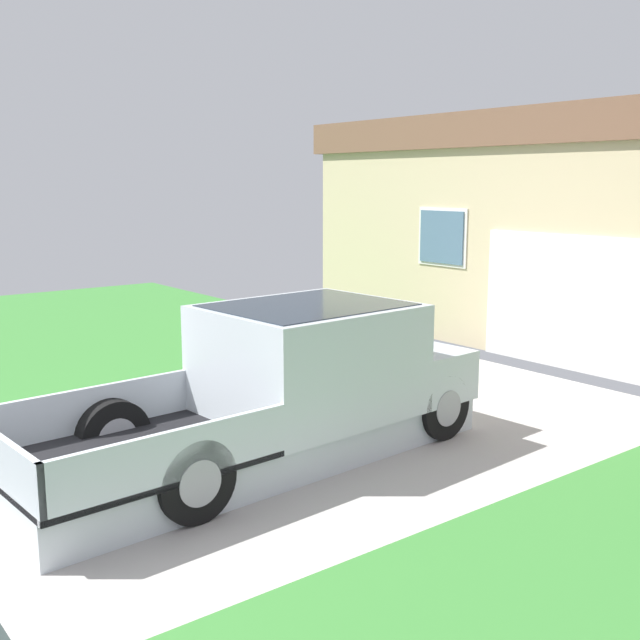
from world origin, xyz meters
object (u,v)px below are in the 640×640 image
Objects in this scene: house_with_garage at (598,228)px; wheeled_trash_bin at (347,323)px; pickup_truck at (293,387)px; handbag at (287,402)px; person_with_hat at (290,340)px.

wheeled_trash_bin is at bearing -113.83° from house_with_garage.
pickup_truck reaches higher than handbag.
person_with_hat is 7.53m from house_with_garage.
person_with_hat reaches higher than wheeled_trash_bin.
house_with_garage reaches higher than pickup_truck.
house_with_garage reaches higher than handbag.
house_with_garage is at bearing 66.17° from wheeled_trash_bin.
wheeled_trash_bin is (-2.12, 2.79, -0.38)m from person_with_hat.
pickup_truck is at bearing -79.51° from house_with_garage.
pickup_truck reaches higher than person_with_hat.
person_with_hat is 3.95× the size of handbag.
person_with_hat reaches higher than handbag.
person_with_hat is 1.57× the size of wheeled_trash_bin.
wheeled_trash_bin is (-2.05, -4.63, -1.64)m from house_with_garage.
handbag is (-1.31, 0.84, -0.64)m from pickup_truck.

